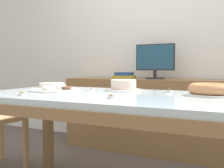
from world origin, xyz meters
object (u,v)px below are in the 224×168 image
at_px(book_stack, 124,76).
at_px(tealight_right_edge, 22,94).
at_px(cake_chocolate_round, 123,86).
at_px(pastry_platter, 55,89).
at_px(tealight_near_front, 169,91).
at_px(computer_monitor, 155,62).
at_px(cake_golden_bundt, 211,90).
at_px(tealight_near_cakes, 91,89).
at_px(tealight_centre, 111,97).
at_px(plate_stack, 52,85).

relative_size(book_stack, tealight_right_edge, 6.24).
height_order(cake_chocolate_round, pastry_platter, cake_chocolate_round).
height_order(book_stack, tealight_near_front, book_stack).
xyz_separation_m(book_stack, pastry_platter, (-0.06, -1.19, -0.07)).
xyz_separation_m(computer_monitor, cake_golden_bundt, (0.62, -1.05, -0.20)).
distance_m(book_stack, tealight_near_cakes, 1.04).
height_order(computer_monitor, cake_golden_bundt, computer_monitor).
xyz_separation_m(computer_monitor, tealight_centre, (0.14, -1.43, -0.22)).
bearing_deg(tealight_centre, computer_monitor, 95.61).
relative_size(tealight_right_edge, tealight_near_front, 1.00).
xyz_separation_m(cake_chocolate_round, tealight_near_front, (0.33, 0.02, -0.03)).
distance_m(pastry_platter, tealight_near_cakes, 0.26).
xyz_separation_m(plate_stack, tealight_centre, (0.78, -0.50, -0.01)).
bearing_deg(cake_golden_bundt, computer_monitor, 120.74).
bearing_deg(computer_monitor, tealight_near_front, -69.69).
xyz_separation_m(tealight_centre, tealight_near_front, (0.21, 0.48, 0.00)).
xyz_separation_m(computer_monitor, tealight_near_front, (0.35, -0.95, -0.22)).
bearing_deg(pastry_platter, computer_monitor, 70.64).
height_order(computer_monitor, tealight_centre, computer_monitor).
relative_size(cake_chocolate_round, tealight_near_cakes, 6.55).
relative_size(cake_chocolate_round, tealight_near_front, 6.55).
relative_size(cake_golden_bundt, tealight_near_cakes, 6.97).
bearing_deg(cake_golden_bundt, cake_chocolate_round, 172.81).
bearing_deg(cake_golden_bundt, tealight_right_edge, -155.61).
relative_size(book_stack, plate_stack, 1.19).
relative_size(book_stack, pastry_platter, 0.71).
xyz_separation_m(pastry_platter, tealight_centre, (0.56, -0.25, -0.00)).
bearing_deg(computer_monitor, cake_golden_bundt, -59.26).
distance_m(tealight_near_cakes, tealight_near_front, 0.57).
bearing_deg(book_stack, cake_golden_bundt, -46.93).
xyz_separation_m(book_stack, plate_stack, (-0.29, -0.94, -0.06)).
height_order(pastry_platter, tealight_centre, tealight_centre).
height_order(cake_chocolate_round, tealight_centre, cake_chocolate_round).
height_order(cake_golden_bundt, plate_stack, cake_golden_bundt).
xyz_separation_m(cake_chocolate_round, pastry_platter, (-0.44, -0.22, -0.03)).
height_order(computer_monitor, book_stack, computer_monitor).
xyz_separation_m(book_stack, cake_golden_bundt, (0.98, -1.05, -0.04)).
relative_size(computer_monitor, tealight_centre, 10.60).
bearing_deg(computer_monitor, tealight_near_cakes, -101.52).
distance_m(computer_monitor, cake_chocolate_round, 0.99).
bearing_deg(tealight_near_front, cake_golden_bundt, -18.96).
relative_size(cake_chocolate_round, plate_stack, 1.25).
distance_m(plate_stack, tealight_near_cakes, 0.44).
bearing_deg(cake_golden_bundt, tealight_centre, -141.30).
relative_size(tealight_centre, tealight_right_edge, 1.00).
bearing_deg(book_stack, tealight_near_cakes, -81.82).
bearing_deg(cake_chocolate_round, tealight_near_cakes, -166.66).
xyz_separation_m(book_stack, tealight_right_edge, (-0.05, -1.52, -0.07)).
relative_size(pastry_platter, tealight_centre, 8.79).
bearing_deg(plate_stack, tealight_right_edge, -68.28).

